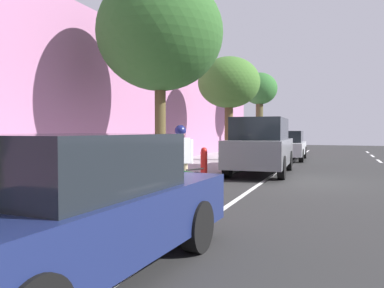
{
  "coord_description": "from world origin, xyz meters",
  "views": [
    {
      "loc": [
        -1.33,
        12.11,
        1.56
      ],
      "look_at": [
        1.39,
        4.93,
        1.28
      ],
      "focal_mm": 36.17,
      "sensor_mm": 36.0,
      "label": 1
    }
  ],
  "objects": [
    {
      "name": "curb_edge",
      "position": [
        2.25,
        0.0,
        0.08
      ],
      "size": [
        0.16,
        37.72,
        0.17
      ],
      "primitive_type": "cube",
      "color": "gray",
      "rests_on": "ground"
    },
    {
      "name": "building_facade",
      "position": [
        6.16,
        0.0,
        2.67
      ],
      "size": [
        0.5,
        37.72,
        5.35
      ],
      "primitive_type": "cube",
      "color": "#A76A92",
      "rests_on": "ground"
    },
    {
      "name": "parked_sedan_silver_nearest",
      "position": [
        1.18,
        -8.54,
        0.75
      ],
      "size": [
        1.94,
        4.45,
        1.52
      ],
      "color": "#B7BABF",
      "rests_on": "ground"
    },
    {
      "name": "street_tree_far_end",
      "position": [
        3.43,
        2.1,
        4.29
      ],
      "size": [
        3.58,
        3.58,
        5.77
      ],
      "color": "brown",
      "rests_on": "sidewalk"
    },
    {
      "name": "street_tree_mid_block",
      "position": [
        3.43,
        -5.27,
        3.72
      ],
      "size": [
        2.87,
        2.87,
        4.77
      ],
      "color": "brown",
      "rests_on": "sidewalk"
    },
    {
      "name": "bicycle_at_curb",
      "position": [
        1.78,
        4.55,
        0.38
      ],
      "size": [
        1.57,
        0.87,
        0.78
      ],
      "color": "black",
      "rests_on": "ground"
    },
    {
      "name": "fire_hydrant",
      "position": [
        2.68,
        0.45,
        0.59
      ],
      "size": [
        0.22,
        0.22,
        0.84
      ],
      "color": "red",
      "rests_on": "sidewalk"
    },
    {
      "name": "cyclist_with_backpack",
      "position": [
        2.0,
        4.08,
        1.02
      ],
      "size": [
        0.54,
        0.55,
        1.68
      ],
      "color": "#C6B284",
      "rests_on": "ground"
    },
    {
      "name": "sidewalk",
      "position": [
        4.12,
        0.0,
        0.08
      ],
      "size": [
        3.58,
        37.72,
        0.17
      ],
      "primitive_type": "cube",
      "color": "#A29C9F",
      "rests_on": "ground"
    },
    {
      "name": "parked_suv_grey_second",
      "position": [
        1.25,
        -1.65,
        1.03
      ],
      "size": [
        2.11,
        4.77,
        1.99
      ],
      "color": "slate",
      "rests_on": "ground"
    },
    {
      "name": "lane_stripe_bike_edge",
      "position": [
        0.78,
        0.0,
        0.0
      ],
      "size": [
        0.12,
        37.72,
        0.01
      ],
      "primitive_type": "cube",
      "color": "white",
      "rests_on": "ground"
    },
    {
      "name": "parked_sedan_dark_blue_mid",
      "position": [
        1.22,
        8.83,
        0.75
      ],
      "size": [
        2.02,
        4.49,
        1.52
      ],
      "color": "navy",
      "rests_on": "ground"
    },
    {
      "name": "street_tree_near_cyclist",
      "position": [
        3.43,
        -12.69,
        4.07
      ],
      "size": [
        2.25,
        2.25,
        5.07
      ],
      "color": "#494326",
      "rests_on": "sidewalk"
    },
    {
      "name": "ground",
      "position": [
        0.0,
        0.0,
        0.0
      ],
      "size": [
        60.35,
        60.35,
        0.0
      ],
      "primitive_type": "plane",
      "color": "#2A2A2A"
    }
  ]
}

